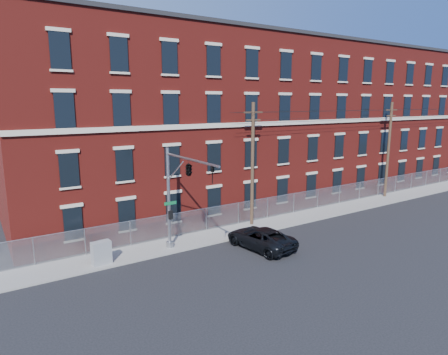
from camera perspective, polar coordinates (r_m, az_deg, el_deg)
ground at (r=27.68m, az=7.80°, el=-10.60°), size 140.00×140.00×0.00m
sidewalk at (r=39.19m, az=16.37°, el=-4.39°), size 65.00×3.00×0.12m
mill_building at (r=44.20m, az=8.07°, el=8.27°), size 55.30×14.32×16.30m
chain_link_fence at (r=39.77m, az=15.03°, el=-2.62°), size 59.06×0.06×1.85m
traffic_signal_mast at (r=24.64m, az=-5.89°, el=-0.18°), size 0.90×6.75×7.00m
utility_pole_near at (r=31.73m, az=4.18°, el=2.25°), size 1.80×0.28×10.00m
utility_pole_mid at (r=44.89m, az=22.85°, el=3.97°), size 1.80×0.28×10.00m
overhead_wires at (r=44.65m, az=23.21°, el=8.78°), size 40.00×0.62×0.62m
pickup_truck at (r=27.90m, az=5.34°, el=-8.75°), size 3.13×5.61×1.48m
utility_cabinet at (r=26.05m, az=-17.44°, el=-10.42°), size 1.22×0.69×1.46m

